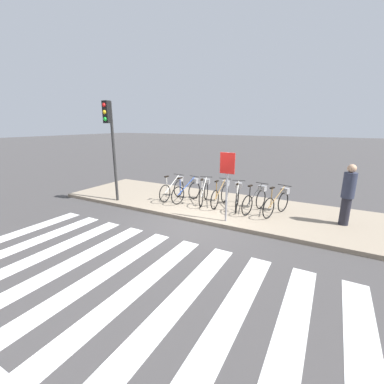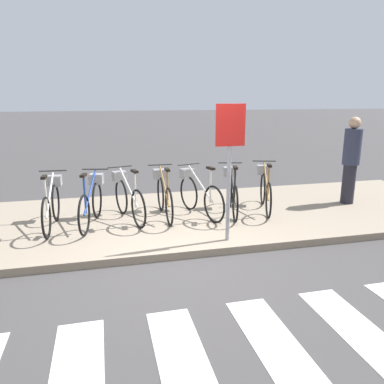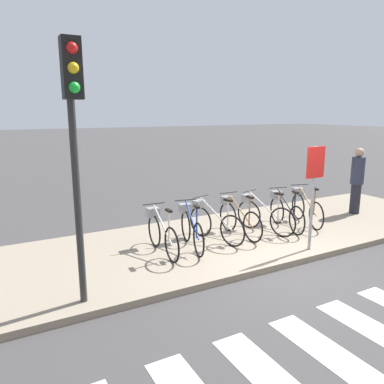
{
  "view_description": "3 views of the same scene",
  "coord_description": "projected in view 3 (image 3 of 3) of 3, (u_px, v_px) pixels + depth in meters",
  "views": [
    {
      "loc": [
        3.37,
        -6.54,
        2.96
      ],
      "look_at": [
        -0.45,
        0.42,
        0.84
      ],
      "focal_mm": 24.0,
      "sensor_mm": 36.0,
      "label": 1
    },
    {
      "loc": [
        -1.04,
        -4.84,
        2.27
      ],
      "look_at": [
        0.48,
        1.41,
        0.63
      ],
      "focal_mm": 35.0,
      "sensor_mm": 36.0,
      "label": 2
    },
    {
      "loc": [
        -4.69,
        -4.79,
        2.83
      ],
      "look_at": [
        -1.29,
        1.42,
        1.29
      ],
      "focal_mm": 35.0,
      "sensor_mm": 36.0,
      "label": 3
    }
  ],
  "objects": [
    {
      "name": "sign_post",
      "position": [
        314.0,
        180.0,
        7.19
      ],
      "size": [
        0.44,
        0.07,
        2.06
      ],
      "color": "#99999E",
      "rests_on": "sidewalk"
    },
    {
      "name": "ground_plane",
      "position": [
        290.0,
        268.0,
        6.91
      ],
      "size": [
        120.0,
        120.0,
        0.0
      ],
      "primitive_type": "plane",
      "color": "#423F3F"
    },
    {
      "name": "pedestrian",
      "position": [
        357.0,
        179.0,
        9.95
      ],
      "size": [
        0.34,
        0.34,
        1.77
      ],
      "color": "#23232D",
      "rests_on": "sidewalk"
    },
    {
      "name": "parked_bicycle_3",
      "position": [
        237.0,
        216.0,
        8.28
      ],
      "size": [
        0.46,
        1.58,
        0.97
      ],
      "color": "black",
      "rests_on": "sidewalk"
    },
    {
      "name": "sidewalk",
      "position": [
        236.0,
        238.0,
        8.37
      ],
      "size": [
        12.28,
        3.44,
        0.12
      ],
      "color": "gray",
      "rests_on": "ground_plane"
    },
    {
      "name": "traffic_light",
      "position": [
        74.0,
        121.0,
        4.82
      ],
      "size": [
        0.24,
        0.4,
        3.6
      ],
      "color": "#2D2D2D",
      "rests_on": "sidewalk"
    },
    {
      "name": "parked_bicycle_6",
      "position": [
        305.0,
        206.0,
        9.16
      ],
      "size": [
        0.62,
        1.52,
        0.97
      ],
      "color": "black",
      "rests_on": "sidewalk"
    },
    {
      "name": "parked_bicycle_0",
      "position": [
        161.0,
        231.0,
        7.24
      ],
      "size": [
        0.46,
        1.58,
        0.97
      ],
      "color": "black",
      "rests_on": "sidewalk"
    },
    {
      "name": "parked_bicycle_2",
      "position": [
        213.0,
        221.0,
        7.95
      ],
      "size": [
        0.56,
        1.54,
        0.97
      ],
      "color": "black",
      "rests_on": "sidewalk"
    },
    {
      "name": "parked_bicycle_5",
      "position": [
        285.0,
        210.0,
        8.79
      ],
      "size": [
        0.53,
        1.55,
        0.97
      ],
      "color": "black",
      "rests_on": "sidewalk"
    },
    {
      "name": "parked_bicycle_1",
      "position": [
        191.0,
        226.0,
        7.54
      ],
      "size": [
        0.51,
        1.55,
        0.97
      ],
      "color": "black",
      "rests_on": "sidewalk"
    },
    {
      "name": "parked_bicycle_4",
      "position": [
        262.0,
        213.0,
        8.52
      ],
      "size": [
        0.58,
        1.53,
        0.97
      ],
      "color": "black",
      "rests_on": "sidewalk"
    }
  ]
}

